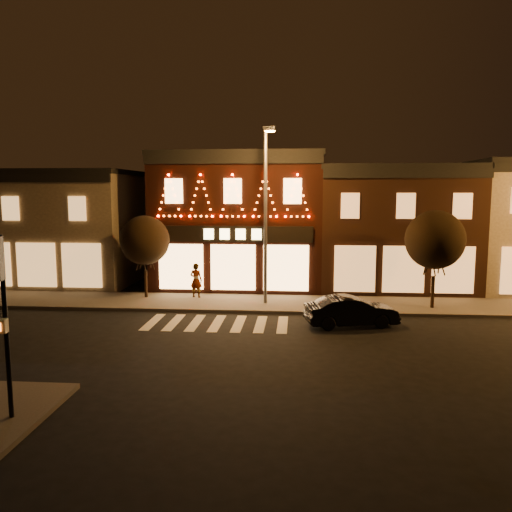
# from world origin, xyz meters

# --- Properties ---
(ground) EXTENTS (120.00, 120.00, 0.00)m
(ground) POSITION_xyz_m (0.00, 0.00, 0.00)
(ground) COLOR black
(ground) RESTS_ON ground
(sidewalk_far) EXTENTS (44.00, 4.00, 0.15)m
(sidewalk_far) POSITION_xyz_m (2.00, 8.00, 0.07)
(sidewalk_far) COLOR #47423D
(sidewalk_far) RESTS_ON ground
(building_left) EXTENTS (12.20, 8.28, 7.30)m
(building_left) POSITION_xyz_m (-13.00, 13.99, 3.66)
(building_left) COLOR #6B5D4C
(building_left) RESTS_ON ground
(building_pulp) EXTENTS (10.20, 8.34, 8.30)m
(building_pulp) POSITION_xyz_m (0.00, 13.98, 4.16)
(building_pulp) COLOR black
(building_pulp) RESTS_ON ground
(building_right_a) EXTENTS (9.20, 8.28, 7.50)m
(building_right_a) POSITION_xyz_m (9.50, 13.99, 3.76)
(building_right_a) COLOR #341C12
(building_right_a) RESTS_ON ground
(streetlamp_mid) EXTENTS (0.70, 2.06, 8.95)m
(streetlamp_mid) POSITION_xyz_m (2.02, 7.54, 5.40)
(streetlamp_mid) COLOR #59595E
(streetlamp_mid) RESTS_ON sidewalk_far
(tree_left) EXTENTS (2.71, 2.71, 4.53)m
(tree_left) POSITION_xyz_m (-4.73, 8.76, 3.32)
(tree_left) COLOR black
(tree_left) RESTS_ON sidewalk_far
(tree_right) EXTENTS (2.94, 2.94, 4.92)m
(tree_right) POSITION_xyz_m (10.47, 7.42, 3.59)
(tree_right) COLOR black
(tree_right) RESTS_ON sidewalk_far
(dark_sedan) EXTENTS (4.32, 2.32, 1.35)m
(dark_sedan) POSITION_xyz_m (6.07, 4.04, 0.68)
(dark_sedan) COLOR black
(dark_sedan) RESTS_ON ground
(pedestrian) EXTENTS (0.78, 0.60, 1.91)m
(pedestrian) POSITION_xyz_m (-1.93, 8.93, 1.10)
(pedestrian) COLOR gray
(pedestrian) RESTS_ON sidewalk_far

